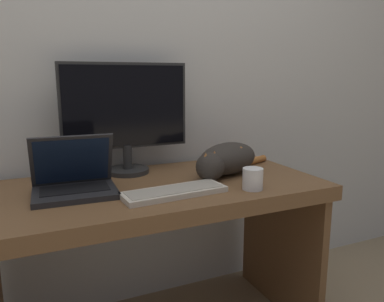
% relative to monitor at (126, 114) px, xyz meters
% --- Properties ---
extents(wall_back, '(6.40, 0.06, 2.60)m').
position_rel_monitor_xyz_m(wall_back, '(0.06, 0.16, 0.34)').
color(wall_back, silver).
rests_on(wall_back, ground_plane).
extents(desk, '(1.33, 0.64, 0.70)m').
position_rel_monitor_xyz_m(desk, '(0.06, -0.22, -0.41)').
color(desk, brown).
rests_on(desk, ground_plane).
extents(monitor, '(0.55, 0.19, 0.48)m').
position_rel_monitor_xyz_m(monitor, '(0.00, 0.00, 0.00)').
color(monitor, '#282828').
rests_on(monitor, desk).
extents(laptop, '(0.30, 0.24, 0.22)m').
position_rel_monitor_xyz_m(laptop, '(-0.26, -0.22, -0.22)').
color(laptop, '#232326').
rests_on(laptop, desk).
extents(external_keyboard, '(0.39, 0.16, 0.02)m').
position_rel_monitor_xyz_m(external_keyboard, '(0.07, -0.38, -0.25)').
color(external_keyboard, beige).
rests_on(external_keyboard, desk).
extents(cat, '(0.48, 0.29, 0.14)m').
position_rel_monitor_xyz_m(cat, '(0.38, -0.21, -0.19)').
color(cat, '#332D28').
rests_on(cat, desk).
extents(coffee_mug, '(0.08, 0.08, 0.08)m').
position_rel_monitor_xyz_m(coffee_mug, '(0.37, -0.44, -0.22)').
color(coffee_mug, white).
rests_on(coffee_mug, desk).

